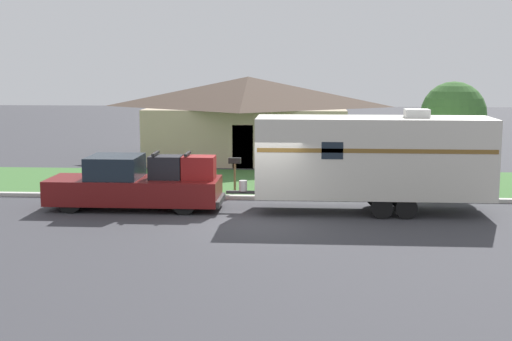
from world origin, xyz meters
TOP-DOWN VIEW (x-y plane):
  - ground_plane at (0.00, 0.00)m, footprint 120.00×120.00m
  - curb_strip at (0.00, 3.75)m, footprint 80.00×0.30m
  - lawn_strip at (0.00, 7.40)m, footprint 80.00×7.00m
  - house_across_street at (-1.66, 14.78)m, footprint 10.78×7.15m
  - pickup_truck at (-4.53, 1.73)m, footprint 6.08×2.04m
  - travel_trailer at (3.65, 1.73)m, footprint 8.96×2.29m
  - mailbox at (-1.38, 4.82)m, footprint 0.48×0.20m
  - tree_in_yard at (7.05, 5.60)m, footprint 2.51×2.51m

SIDE VIEW (x-z plane):
  - ground_plane at x=0.00m, z-range 0.00..0.00m
  - lawn_strip at x=0.00m, z-range 0.00..0.03m
  - curb_strip at x=0.00m, z-range 0.00..0.14m
  - pickup_truck at x=-4.53m, z-range -0.13..1.87m
  - mailbox at x=-1.38m, z-range 0.38..1.79m
  - travel_trailer at x=3.65m, z-range 0.14..3.67m
  - house_across_street at x=-1.66m, z-range 0.08..4.41m
  - tree_in_yard at x=7.05m, z-range 0.91..5.26m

